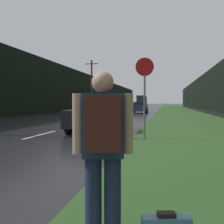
# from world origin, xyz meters

# --- Properties ---
(grass_verge) EXTENTS (6.00, 240.00, 0.02)m
(grass_verge) POSITION_xyz_m (6.84, 40.00, 0.01)
(grass_verge) COLOR #2D5123
(grass_verge) RESTS_ON ground_plane
(lane_stripe_c) EXTENTS (0.12, 3.00, 0.01)m
(lane_stripe_c) POSITION_xyz_m (0.00, 12.70, 0.00)
(lane_stripe_c) COLOR silver
(lane_stripe_c) RESTS_ON ground_plane
(lane_stripe_d) EXTENTS (0.12, 3.00, 0.01)m
(lane_stripe_d) POSITION_xyz_m (0.00, 19.70, 0.00)
(lane_stripe_d) COLOR silver
(lane_stripe_d) RESTS_ON ground_plane
(lane_stripe_e) EXTENTS (0.12, 3.00, 0.01)m
(lane_stripe_e) POSITION_xyz_m (0.00, 26.70, 0.00)
(lane_stripe_e) COLOR silver
(lane_stripe_e) RESTS_ON ground_plane
(treeline_far_side) EXTENTS (2.00, 140.00, 6.46)m
(treeline_far_side) POSITION_xyz_m (-9.84, 50.00, 3.23)
(treeline_far_side) COLOR black
(treeline_far_side) RESTS_ON ground_plane
(treeline_near_side) EXTENTS (2.00, 140.00, 6.58)m
(treeline_near_side) POSITION_xyz_m (12.84, 50.00, 3.29)
(treeline_near_side) COLOR black
(treeline_near_side) RESTS_ON ground_plane
(utility_pole_far) EXTENTS (1.80, 0.24, 7.26)m
(utility_pole_far) POSITION_xyz_m (-5.24, 40.31, 3.76)
(utility_pole_far) COLOR #4C3823
(utility_pole_far) RESTS_ON ground_plane
(stop_sign) EXTENTS (0.66, 0.07, 2.96)m
(stop_sign) POSITION_xyz_m (4.33, 12.11, 1.80)
(stop_sign) COLOR slate
(stop_sign) RESTS_ON ground_plane
(hitchhiker_with_backpack) EXTENTS (0.55, 0.46, 1.63)m
(hitchhiker_with_backpack) POSITION_xyz_m (4.52, 4.41, 0.94)
(hitchhiker_with_backpack) COLOR #1E2847
(hitchhiker_with_backpack) RESTS_ON ground_plane
(car_passing_near) EXTENTS (1.83, 4.29, 1.45)m
(car_passing_near) POSITION_xyz_m (1.92, 14.39, 0.74)
(car_passing_near) COLOR black
(car_passing_near) RESTS_ON ground_plane
(car_passing_far) EXTENTS (1.83, 4.68, 1.37)m
(car_passing_far) POSITION_xyz_m (1.92, 36.74, 0.69)
(car_passing_far) COLOR #2D3856
(car_passing_far) RESTS_ON ground_plane
(delivery_truck) EXTENTS (2.62, 8.89, 3.30)m
(delivery_truck) POSITION_xyz_m (-1.92, 85.27, 1.75)
(delivery_truck) COLOR black
(delivery_truck) RESTS_ON ground_plane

